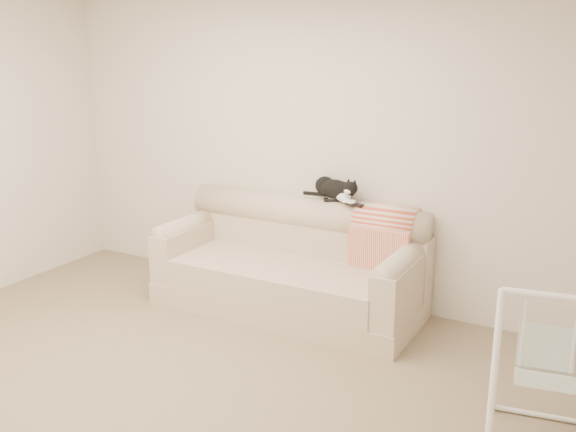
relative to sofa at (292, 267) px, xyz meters
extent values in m
plane|color=#7B6B58|center=(-0.03, -1.62, -0.35)|extent=(5.00, 5.00, 0.00)
cube|color=beige|center=(-0.03, 0.38, 0.95)|extent=(5.00, 0.04, 2.60)
cube|color=#C1AA93|center=(0.00, -0.09, -0.26)|extent=(2.20, 0.90, 0.18)
cube|color=#C1AA93|center=(0.00, -0.20, -0.05)|extent=(1.80, 0.68, 0.24)
cube|color=#C1AA93|center=(0.00, 0.25, 0.08)|extent=(2.20, 0.22, 0.50)
cylinder|color=#C1AA93|center=(0.00, 0.25, 0.41)|extent=(2.16, 0.28, 0.28)
cube|color=#C1AA93|center=(-0.99, -0.09, 0.04)|extent=(0.20, 0.88, 0.42)
cylinder|color=#C1AA93|center=(-0.99, -0.09, 0.25)|extent=(0.18, 0.84, 0.18)
cube|color=#C1AA93|center=(0.99, -0.09, 0.04)|extent=(0.20, 0.88, 0.42)
cylinder|color=#C1AA93|center=(0.99, -0.09, 0.25)|extent=(0.18, 0.84, 0.18)
cube|color=black|center=(0.27, 0.25, 0.56)|extent=(0.18, 0.12, 0.02)
cube|color=gray|center=(0.27, 0.25, 0.57)|extent=(0.11, 0.07, 0.01)
cube|color=black|center=(0.47, 0.20, 0.56)|extent=(0.18, 0.10, 0.02)
ellipsoid|color=black|center=(0.27, 0.26, 0.65)|extent=(0.40, 0.27, 0.16)
ellipsoid|color=black|center=(0.15, 0.31, 0.66)|extent=(0.21, 0.20, 0.16)
ellipsoid|color=white|center=(0.36, 0.21, 0.61)|extent=(0.16, 0.13, 0.11)
ellipsoid|color=black|center=(0.44, 0.18, 0.69)|extent=(0.14, 0.15, 0.11)
ellipsoid|color=white|center=(0.43, 0.14, 0.67)|extent=(0.07, 0.06, 0.04)
sphere|color=#BF7272|center=(0.42, 0.12, 0.67)|extent=(0.01, 0.01, 0.01)
cone|color=black|center=(0.41, 0.20, 0.74)|extent=(0.04, 0.05, 0.05)
cone|color=black|center=(0.47, 0.18, 0.74)|extent=(0.07, 0.07, 0.05)
sphere|color=olive|center=(0.41, 0.15, 0.70)|extent=(0.02, 0.02, 0.02)
sphere|color=olive|center=(0.45, 0.14, 0.70)|extent=(0.02, 0.02, 0.02)
ellipsoid|color=white|center=(0.41, 0.16, 0.59)|extent=(0.09, 0.10, 0.03)
ellipsoid|color=white|center=(0.46, 0.15, 0.59)|extent=(0.09, 0.10, 0.03)
cylinder|color=black|center=(0.08, 0.26, 0.59)|extent=(0.21, 0.05, 0.03)
cylinder|color=red|center=(0.73, 0.25, 0.41)|extent=(0.50, 0.33, 0.33)
cube|color=red|center=(0.73, 0.08, 0.21)|extent=(0.50, 0.09, 0.42)
cylinder|color=white|center=(1.89, -1.22, 0.09)|extent=(0.09, 0.32, 0.90)
cylinder|color=white|center=(1.85, -0.95, 0.09)|extent=(0.09, 0.32, 0.90)
cylinder|color=white|center=(2.12, -1.04, 0.53)|extent=(0.51, 0.12, 0.04)
cylinder|color=white|center=(2.08, -0.77, -0.33)|extent=(0.51, 0.11, 0.03)
cube|color=white|center=(2.13, -1.07, 0.06)|extent=(0.33, 0.31, 0.17)
cube|color=white|center=(2.11, -0.95, 0.20)|extent=(0.31, 0.18, 0.24)
cylinder|color=white|center=(2.00, -1.06, 0.32)|extent=(0.02, 0.02, 0.42)
cylinder|color=white|center=(2.25, -1.02, 0.32)|extent=(0.02, 0.02, 0.42)
camera|label=1|loc=(2.41, -4.45, 1.82)|focal=40.00mm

